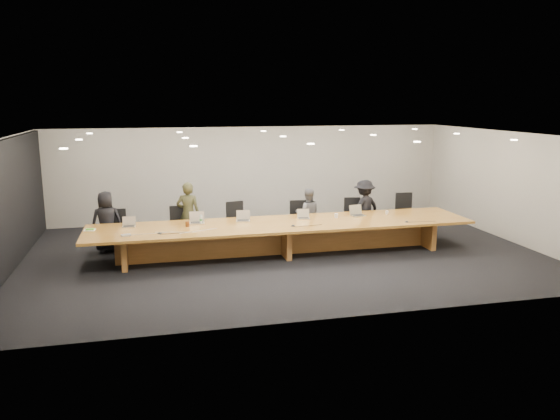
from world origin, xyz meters
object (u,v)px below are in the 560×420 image
at_px(laptop_c, 243,216).
at_px(mic_right, 407,222).
at_px(chair_left, 179,227).
at_px(person_a, 107,222).
at_px(paper_cup_far, 387,213).
at_px(chair_mid_right, 299,220).
at_px(conference_table, 283,232).
at_px(person_c, 308,214).
at_px(mic_center, 293,226).
at_px(person_d, 364,208).
at_px(chair_far_right, 406,213).
at_px(laptop_e, 358,211).
at_px(mic_left, 160,233).
at_px(laptop_a, 129,222).
at_px(amber_mug, 187,224).
at_px(chair_far_left, 118,230).
at_px(chair_mid_left, 238,223).
at_px(av_box, 126,235).
at_px(person_b, 188,214).
at_px(laptop_b, 197,218).
at_px(chair_right, 353,217).
at_px(water_bottle, 201,220).
at_px(paper_cup_near, 336,216).

xyz_separation_m(laptop_c, mic_right, (3.75, -1.01, -0.11)).
distance_m(chair_left, person_a, 1.70).
bearing_deg(paper_cup_far, chair_mid_right, 156.49).
bearing_deg(conference_table, person_a, 163.78).
bearing_deg(person_c, mic_center, 75.00).
bearing_deg(person_d, chair_far_right, 158.78).
xyz_separation_m(person_c, laptop_e, (1.03, -0.92, 0.22)).
relative_size(chair_left, mic_left, 9.27).
bearing_deg(laptop_a, amber_mug, -8.44).
height_order(laptop_a, laptop_e, laptop_e).
bearing_deg(laptop_c, person_c, 35.33).
bearing_deg(chair_far_left, chair_mid_left, -3.99).
bearing_deg(chair_mid_right, person_a, -173.47).
bearing_deg(mic_center, av_box, -179.09).
height_order(person_b, amber_mug, person_b).
height_order(paper_cup_far, mic_right, paper_cup_far).
distance_m(person_c, mic_center, 1.83).
height_order(chair_far_left, laptop_b, laptop_b).
bearing_deg(person_b, conference_table, 165.15).
bearing_deg(amber_mug, conference_table, -3.72).
distance_m(chair_mid_left, laptop_c, 0.84).
bearing_deg(amber_mug, person_a, 150.65).
bearing_deg(chair_right, mic_right, -61.35).
bearing_deg(chair_far_right, chair_far_left, -176.36).
bearing_deg(person_d, av_box, -6.16).
bearing_deg(chair_mid_left, laptop_e, -28.26).
height_order(person_d, laptop_e, person_d).
relative_size(laptop_c, water_bottle, 1.59).
bearing_deg(chair_far_right, chair_right, -177.93).
xyz_separation_m(laptop_e, amber_mug, (-4.22, -0.19, -0.08)).
xyz_separation_m(person_a, mic_left, (1.20, -1.58, 0.03)).
bearing_deg(person_c, av_box, 32.47).
bearing_deg(paper_cup_near, mic_left, -171.35).
distance_m(paper_cup_near, mic_right, 1.69).
xyz_separation_m(chair_mid_right, paper_cup_far, (2.05, -0.89, 0.28)).
distance_m(chair_mid_left, chair_far_right, 4.65).
relative_size(chair_mid_left, paper_cup_far, 12.31).
relative_size(chair_far_right, mic_left, 10.03).
bearing_deg(paper_cup_far, chair_mid_left, 167.27).
distance_m(person_d, laptop_b, 4.57).
relative_size(chair_far_left, laptop_e, 2.89).
bearing_deg(laptop_c, mic_right, -4.26).
relative_size(laptop_e, av_box, 1.73).
bearing_deg(conference_table, water_bottle, 170.24).
height_order(laptop_b, mic_right, laptop_b).
bearing_deg(chair_far_right, laptop_a, -169.65).
bearing_deg(chair_right, laptop_b, -158.41).
xyz_separation_m(person_a, laptop_c, (3.17, -0.77, 0.14)).
xyz_separation_m(laptop_a, paper_cup_far, (6.30, -0.08, -0.07)).
bearing_deg(paper_cup_far, laptop_a, 179.27).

